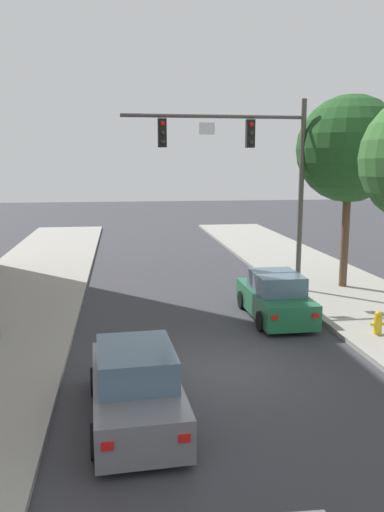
{
  "coord_description": "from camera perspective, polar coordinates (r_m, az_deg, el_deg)",
  "views": [
    {
      "loc": [
        -2.5,
        -12.2,
        5.2
      ],
      "look_at": [
        -0.03,
        5.35,
        2.0
      ],
      "focal_mm": 35.96,
      "sensor_mm": 36.0,
      "label": 1
    }
  ],
  "objects": [
    {
      "name": "car_lead_green",
      "position": [
        17.65,
        9.21,
        -4.59
      ],
      "size": [
        1.84,
        4.24,
        1.6
      ],
      "color": "#1E663D",
      "rests_on": "ground"
    },
    {
      "name": "street_tree_second",
      "position": [
        21.86,
        17.14,
        11.26
      ],
      "size": [
        4.26,
        4.26,
        7.76
      ],
      "color": "brown",
      "rests_on": "sidewalk_right"
    },
    {
      "name": "ground_plane",
      "position": [
        13.49,
        3.37,
        -12.45
      ],
      "size": [
        120.0,
        120.0,
        0.0
      ],
      "primitive_type": "plane",
      "color": "#38383D"
    },
    {
      "name": "car_following_grey",
      "position": [
        10.82,
        -6.29,
        -14.26
      ],
      "size": [
        2.0,
        4.32,
        1.6
      ],
      "color": "slate",
      "rests_on": "ground"
    },
    {
      "name": "traffic_signal_mast",
      "position": [
        20.18,
        6.65,
        10.65
      ],
      "size": [
        7.12,
        0.38,
        7.5
      ],
      "color": "#514C47",
      "rests_on": "sidewalk_right"
    },
    {
      "name": "fire_hydrant",
      "position": [
        16.44,
        19.99,
        -6.98
      ],
      "size": [
        0.48,
        0.24,
        0.72
      ],
      "color": "gold",
      "rests_on": "sidewalk_right"
    }
  ]
}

